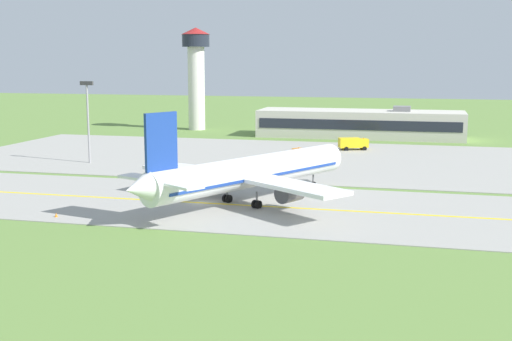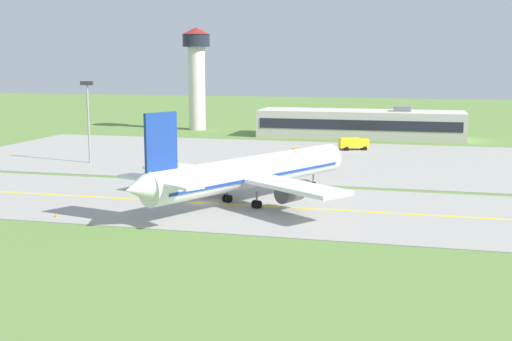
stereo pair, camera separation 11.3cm
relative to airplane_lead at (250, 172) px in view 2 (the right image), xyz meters
The scene contains 11 objects.
ground_plane 7.45m from the airplane_lead, 167.00° to the right, with size 500.00×500.00×0.00m, color olive.
taxiway_strip 7.42m from the airplane_lead, 167.00° to the right, with size 240.00×28.00×0.10m, color #9E9B93.
apron_pad 41.00m from the airplane_lead, 84.42° to the left, with size 140.00×52.00×0.10m, color #9E9B93.
taxiway_centreline 7.39m from the airplane_lead, 167.00° to the right, with size 220.00×0.60×0.01m, color yellow.
airplane_lead is the anchor object (origin of this frame).
service_truck_baggage 37.12m from the airplane_lead, 88.99° to the left, with size 6.65×4.64×2.59m.
service_truck_fuel 55.59m from the airplane_lead, 82.02° to the left, with size 6.34×4.07×2.60m.
terminal_building 79.27m from the airplane_lead, 84.99° to the left, with size 48.68×12.96×7.65m.
control_tower 94.77m from the airplane_lead, 113.23° to the left, with size 7.60×7.60×26.79m.
apron_light_mast 45.43m from the airplane_lead, 144.45° to the left, with size 2.40×0.50×14.70m.
traffic_cone_near_edge 24.38m from the airplane_lead, 147.35° to the right, with size 0.44×0.44×0.60m, color orange.
Camera 2 is at (27.35, -79.93, 18.44)m, focal length 46.56 mm.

